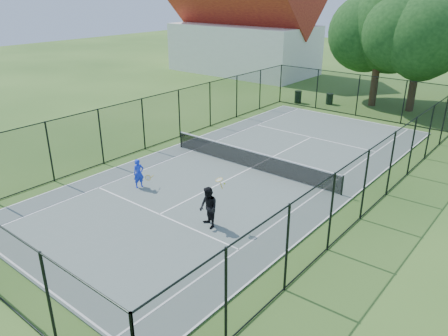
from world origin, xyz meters
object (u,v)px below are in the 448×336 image
Objects in this scene: player_black at (208,208)px; player_blue at (139,174)px; trash_bin_left at (298,97)px; tennis_net at (251,159)px; trash_bin_right at (330,99)px.

player_blue is at bearing 171.72° from player_black.
tennis_net is at bearing -69.14° from trash_bin_left.
player_blue reaches higher than trash_bin_left.
player_blue reaches higher than trash_bin_right.
trash_bin_left is 20.87m from player_black.
tennis_net is 4.98× the size of player_black.
tennis_net is 10.28× the size of trash_bin_left.
trash_bin_right is at bearing 29.59° from trash_bin_left.
player_black is at bearing -8.28° from player_blue.
player_black is at bearing -69.32° from tennis_net.
player_black reaches higher than player_blue.
tennis_net is 11.73× the size of trash_bin_right.
trash_bin_left is at bearing 97.68° from player_blue.
trash_bin_right is (-3.04, 14.88, -0.14)m from tennis_net.
trash_bin_right is at bearing 101.54° from tennis_net.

